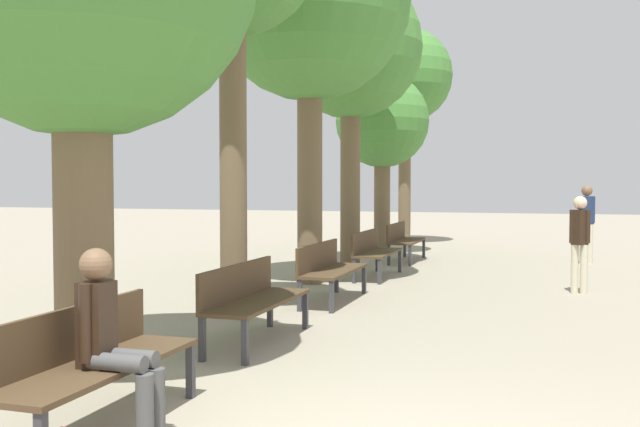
{
  "coord_description": "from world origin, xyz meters",
  "views": [
    {
      "loc": [
        0.88,
        -3.88,
        1.73
      ],
      "look_at": [
        -2.15,
        5.65,
        1.32
      ],
      "focal_mm": 40.0,
      "sensor_mm": 36.0,
      "label": 1
    }
  ],
  "objects_px": {
    "bench_row_4": "(403,238)",
    "pedestrian_mid": "(580,238)",
    "bench_row_2": "(328,267)",
    "tree_row_2": "(310,2)",
    "pedestrian_near": "(587,219)",
    "person_seated": "(112,336)",
    "tree_row_3": "(350,49)",
    "tree_row_5": "(405,78)",
    "bench_row_1": "(251,296)",
    "bench_row_0": "(88,357)",
    "tree_row_4": "(382,123)",
    "bench_row_3": "(373,249)"
  },
  "relations": [
    {
      "from": "person_seated",
      "to": "bench_row_0",
      "type": "bearing_deg",
      "value": 163.2
    },
    {
      "from": "tree_row_3",
      "to": "bench_row_0",
      "type": "bearing_deg",
      "value": -85.13
    },
    {
      "from": "bench_row_0",
      "to": "tree_row_3",
      "type": "relative_size",
      "value": 0.31
    },
    {
      "from": "bench_row_0",
      "to": "pedestrian_near",
      "type": "xyz_separation_m",
      "value": [
        3.9,
        12.28,
        0.46
      ]
    },
    {
      "from": "tree_row_5",
      "to": "pedestrian_mid",
      "type": "distance_m",
      "value": 10.37
    },
    {
      "from": "bench_row_1",
      "to": "bench_row_0",
      "type": "bearing_deg",
      "value": -90.0
    },
    {
      "from": "bench_row_4",
      "to": "pedestrian_near",
      "type": "distance_m",
      "value": 3.99
    },
    {
      "from": "tree_row_3",
      "to": "pedestrian_near",
      "type": "relative_size",
      "value": 3.57
    },
    {
      "from": "bench_row_4",
      "to": "bench_row_2",
      "type": "bearing_deg",
      "value": -90.0
    },
    {
      "from": "bench_row_1",
      "to": "tree_row_5",
      "type": "distance_m",
      "value": 14.03
    },
    {
      "from": "bench_row_4",
      "to": "tree_row_5",
      "type": "distance_m",
      "value": 6.41
    },
    {
      "from": "tree_row_5",
      "to": "pedestrian_near",
      "type": "height_order",
      "value": "tree_row_5"
    },
    {
      "from": "tree_row_5",
      "to": "tree_row_4",
      "type": "bearing_deg",
      "value": -90.0
    },
    {
      "from": "person_seated",
      "to": "tree_row_3",
      "type": "bearing_deg",
      "value": 96.17
    },
    {
      "from": "tree_row_5",
      "to": "person_seated",
      "type": "relative_size",
      "value": 4.81
    },
    {
      "from": "tree_row_5",
      "to": "person_seated",
      "type": "xyz_separation_m",
      "value": [
        1.11,
        -16.29,
        -4.1
      ]
    },
    {
      "from": "pedestrian_near",
      "to": "pedestrian_mid",
      "type": "height_order",
      "value": "pedestrian_near"
    },
    {
      "from": "tree_row_5",
      "to": "person_seated",
      "type": "height_order",
      "value": "tree_row_5"
    },
    {
      "from": "bench_row_1",
      "to": "tree_row_5",
      "type": "bearing_deg",
      "value": 93.73
    },
    {
      "from": "bench_row_1",
      "to": "person_seated",
      "type": "xyz_separation_m",
      "value": [
        0.24,
        -2.96,
        0.18
      ]
    },
    {
      "from": "bench_row_2",
      "to": "tree_row_2",
      "type": "distance_m",
      "value": 4.78
    },
    {
      "from": "bench_row_3",
      "to": "bench_row_1",
      "type": "bearing_deg",
      "value": -90.0
    },
    {
      "from": "bench_row_0",
      "to": "pedestrian_mid",
      "type": "bearing_deg",
      "value": 65.15
    },
    {
      "from": "bench_row_1",
      "to": "pedestrian_near",
      "type": "relative_size",
      "value": 1.1
    },
    {
      "from": "bench_row_2",
      "to": "pedestrian_near",
      "type": "xyz_separation_m",
      "value": [
        3.9,
        6.52,
        0.46
      ]
    },
    {
      "from": "bench_row_2",
      "to": "pedestrian_near",
      "type": "height_order",
      "value": "pedestrian_near"
    },
    {
      "from": "pedestrian_mid",
      "to": "tree_row_2",
      "type": "bearing_deg",
      "value": -177.77
    },
    {
      "from": "tree_row_2",
      "to": "pedestrian_mid",
      "type": "xyz_separation_m",
      "value": [
        4.43,
        0.17,
        -3.99
      ]
    },
    {
      "from": "tree_row_4",
      "to": "bench_row_3",
      "type": "bearing_deg",
      "value": -79.3
    },
    {
      "from": "bench_row_2",
      "to": "tree_row_5",
      "type": "bearing_deg",
      "value": 94.76
    },
    {
      "from": "bench_row_0",
      "to": "tree_row_5",
      "type": "xyz_separation_m",
      "value": [
        -0.87,
        16.22,
        4.28
      ]
    },
    {
      "from": "bench_row_3",
      "to": "bench_row_4",
      "type": "xyz_separation_m",
      "value": [
        0.0,
        2.88,
        0.0
      ]
    },
    {
      "from": "tree_row_5",
      "to": "bench_row_1",
      "type": "bearing_deg",
      "value": -86.27
    },
    {
      "from": "bench_row_4",
      "to": "pedestrian_mid",
      "type": "relative_size",
      "value": 1.22
    },
    {
      "from": "bench_row_1",
      "to": "pedestrian_near",
      "type": "height_order",
      "value": "pedestrian_near"
    },
    {
      "from": "person_seated",
      "to": "bench_row_1",
      "type": "bearing_deg",
      "value": 94.65
    },
    {
      "from": "tree_row_2",
      "to": "bench_row_3",
      "type": "bearing_deg",
      "value": 52.24
    },
    {
      "from": "bench_row_1",
      "to": "person_seated",
      "type": "height_order",
      "value": "person_seated"
    },
    {
      "from": "tree_row_2",
      "to": "tree_row_4",
      "type": "xyz_separation_m",
      "value": [
        0.0,
        5.73,
        -1.63
      ]
    },
    {
      "from": "person_seated",
      "to": "pedestrian_mid",
      "type": "height_order",
      "value": "pedestrian_mid"
    },
    {
      "from": "bench_row_2",
      "to": "pedestrian_mid",
      "type": "bearing_deg",
      "value": 28.46
    },
    {
      "from": "bench_row_1",
      "to": "tree_row_4",
      "type": "height_order",
      "value": "tree_row_4"
    },
    {
      "from": "bench_row_1",
      "to": "tree_row_4",
      "type": "xyz_separation_m",
      "value": [
        -0.87,
        10.37,
        2.73
      ]
    },
    {
      "from": "tree_row_2",
      "to": "bench_row_4",
      "type": "bearing_deg",
      "value": 77.74
    },
    {
      "from": "bench_row_0",
      "to": "pedestrian_near",
      "type": "bearing_deg",
      "value": 72.4
    },
    {
      "from": "bench_row_1",
      "to": "pedestrian_mid",
      "type": "bearing_deg",
      "value": 53.49
    },
    {
      "from": "bench_row_4",
      "to": "tree_row_2",
      "type": "bearing_deg",
      "value": -102.26
    },
    {
      "from": "bench_row_4",
      "to": "tree_row_4",
      "type": "bearing_deg",
      "value": 116.77
    },
    {
      "from": "tree_row_5",
      "to": "pedestrian_near",
      "type": "relative_size",
      "value": 3.65
    },
    {
      "from": "tree_row_4",
      "to": "pedestrian_mid",
      "type": "relative_size",
      "value": 2.9
    }
  ]
}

